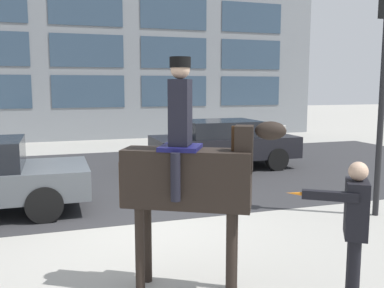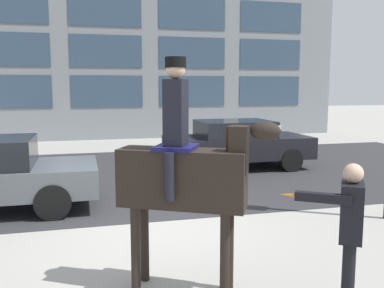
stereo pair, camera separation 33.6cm
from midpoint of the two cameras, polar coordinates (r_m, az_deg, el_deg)
name	(u,v)px [view 2 (the right image)]	position (r m, az deg, el deg)	size (l,w,h in m)	color
ground_plane	(157,231)	(7.36, -3.33, -11.57)	(80.00, 80.00, 0.00)	#9E9B93
road_surface	(127,175)	(11.89, -7.81, -4.10)	(22.49, 8.50, 0.01)	#2D2D30
mounted_horse_lead	(185,173)	(4.94, 1.01, -3.85)	(1.78, 1.16, 2.76)	black
pedestrian_bystander	(349,229)	(4.80, 22.13, -10.47)	(0.91, 0.50, 1.66)	black
street_car_far_lane	(237,143)	(12.72, 6.74, 0.11)	(4.20, 1.96, 1.42)	black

